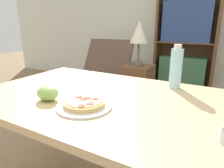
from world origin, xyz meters
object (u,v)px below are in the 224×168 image
(side_table, at_px, (137,90))
(table_lamp, at_px, (139,34))
(lounge_chair_near, at_px, (104,83))
(bookshelf, at_px, (185,47))
(grape_bunch, at_px, (48,93))
(drink_bottle, at_px, (176,68))
(pizza_on_plate, at_px, (84,104))

(side_table, distance_m, table_lamp, 0.68)
(lounge_chair_near, xyz_separation_m, table_lamp, (0.57, -0.12, 0.70))
(lounge_chair_near, xyz_separation_m, bookshelf, (0.92, 0.87, 0.47))
(side_table, height_order, table_lamp, table_lamp)
(grape_bunch, xyz_separation_m, drink_bottle, (0.50, 0.52, 0.08))
(side_table, xyz_separation_m, table_lamp, (0.00, 0.00, 0.68))
(table_lamp, bearing_deg, drink_bottle, -57.72)
(drink_bottle, bearing_deg, table_lamp, 122.28)
(pizza_on_plate, distance_m, drink_bottle, 0.59)
(grape_bunch, height_order, side_table, grape_bunch)
(drink_bottle, height_order, lounge_chair_near, drink_bottle)
(bookshelf, height_order, side_table, bookshelf)
(grape_bunch, bearing_deg, lounge_chair_near, 113.10)
(pizza_on_plate, distance_m, table_lamp, 1.60)
(grape_bunch, xyz_separation_m, table_lamp, (-0.15, 1.56, 0.22))
(grape_bunch, xyz_separation_m, side_table, (-0.15, 1.56, -0.46))
(pizza_on_plate, height_order, bookshelf, bookshelf)
(grape_bunch, distance_m, table_lamp, 1.58)
(grape_bunch, xyz_separation_m, bookshelf, (0.20, 2.55, -0.01))
(drink_bottle, xyz_separation_m, side_table, (-0.65, 1.04, -0.54))
(drink_bottle, xyz_separation_m, table_lamp, (-0.65, 1.04, 0.14))
(pizza_on_plate, xyz_separation_m, side_table, (-0.36, 1.54, -0.44))
(drink_bottle, height_order, table_lamp, table_lamp)
(lounge_chair_near, bearing_deg, grape_bunch, -76.40)
(grape_bunch, relative_size, lounge_chair_near, 0.13)
(bookshelf, bearing_deg, grape_bunch, -94.55)
(drink_bottle, relative_size, side_table, 0.42)
(side_table, bearing_deg, drink_bottle, -57.72)
(grape_bunch, relative_size, bookshelf, 0.07)
(pizza_on_plate, bearing_deg, drink_bottle, 59.90)
(lounge_chair_near, relative_size, side_table, 1.43)
(bookshelf, bearing_deg, drink_bottle, -81.55)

